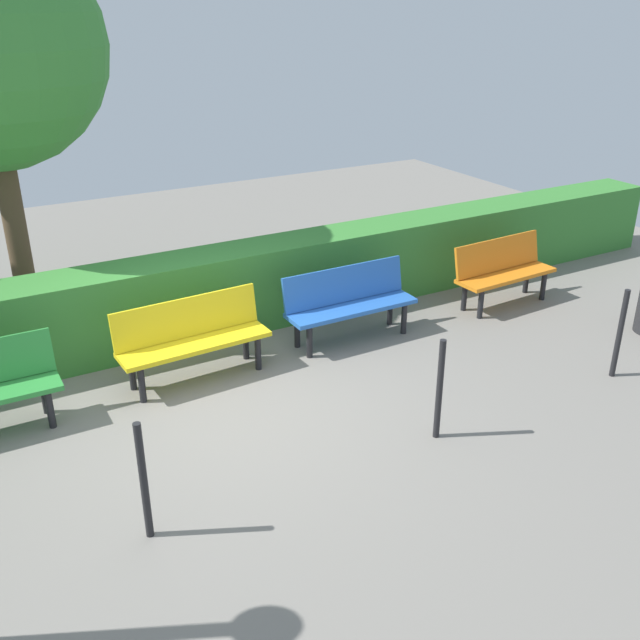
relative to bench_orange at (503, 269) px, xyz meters
The scene contains 8 objects.
ground_plane 4.30m from the bench_orange, ahead, with size 17.55×17.55×0.00m, color gray.
bench_orange is the anchor object (origin of this frame).
bench_blue 2.32m from the bench_orange, ahead, with size 1.60×0.47×0.86m.
bench_yellow 4.26m from the bench_orange, ahead, with size 1.63×0.53×0.86m.
hedge_row 3.44m from the bench_orange, 17.57° to the right, with size 13.55×0.66×1.00m, color #387F33.
railing_post_near 2.15m from the bench_orange, 81.28° to the left, with size 0.06×0.06×1.00m, color black.
railing_post_mid 3.45m from the bench_orange, 38.09° to the left, with size 0.06×0.06×1.00m, color black.
railing_post_far 5.84m from the bench_orange, 21.36° to the left, with size 0.06×0.06×1.00m, color black.
Camera 1 is at (2.20, 5.81, 3.74)m, focal length 40.09 mm.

